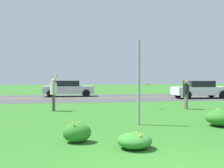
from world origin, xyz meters
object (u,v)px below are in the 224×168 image
Objects in this scene: frisbee_orange at (147,85)px; car_silver_center_left at (68,88)px; car_white_center_right at (200,89)px; sign_post_near_path at (139,83)px; person_catcher_dark_shirt at (186,92)px; person_thrower_white_shirt at (54,91)px.

car_silver_center_left is (-4.04, 11.06, -0.58)m from frisbee_orange.
car_silver_center_left is 1.00× the size of car_white_center_right.
person_catcher_dark_shirt is at bearing 48.70° from sign_post_near_path.
frisbee_orange is 11.79m from car_silver_center_left.
person_thrower_white_shirt reaches higher than car_silver_center_left.
car_white_center_right is (10.76, -4.15, 0.00)m from car_silver_center_left.
person_thrower_white_shirt is 4.96m from frisbee_orange.
person_catcher_dark_shirt is (6.99, -0.34, -0.06)m from person_thrower_white_shirt.
sign_post_near_path is at bearing -131.30° from person_catcher_dark_shirt.
car_white_center_right is (6.72, 6.92, -0.58)m from frisbee_orange.
person_catcher_dark_shirt is 2.12m from frisbee_orange.
frisbee_orange is (-2.04, 0.40, 0.38)m from person_catcher_dark_shirt.
person_catcher_dark_shirt is (3.86, 4.39, -0.56)m from sign_post_near_path.
car_silver_center_left is (-2.22, 15.86, -0.76)m from sign_post_near_path.
person_catcher_dark_shirt is 12.98m from car_silver_center_left.
person_thrower_white_shirt reaches higher than frisbee_orange.
car_white_center_right is at bearing -21.08° from car_silver_center_left.
sign_post_near_path reaches higher than person_thrower_white_shirt.
frisbee_orange is at bearing -69.94° from car_silver_center_left.
sign_post_near_path reaches higher than person_catcher_dark_shirt.
frisbee_orange is 0.06× the size of car_white_center_right.
car_silver_center_left reaches higher than frisbee_orange.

